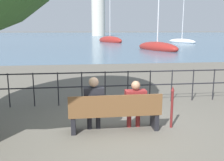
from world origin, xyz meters
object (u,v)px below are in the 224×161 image
Objects in this scene: park_bench at (115,113)px; sailboat_2 at (157,47)px; closed_umbrella at (172,105)px; harbor_lighthouse at (98,12)px; seated_person_right at (135,103)px; seated_person_left at (94,102)px; sailboat_0 at (110,40)px; sailboat_1 at (182,41)px.

sailboat_2 is (8.47, 23.68, -0.09)m from park_bench.
harbor_lighthouse is (6.37, 105.98, 9.58)m from closed_umbrella.
seated_person_left is at bearing -179.79° from seated_person_right.
harbor_lighthouse reaches higher than closed_umbrella.
closed_umbrella is 0.08× the size of sailboat_2.
harbor_lighthouse reaches higher than sailboat_2.
park_bench is 0.56m from seated_person_left.
sailboat_0 is 1.26× the size of sailboat_1.
seated_person_right reaches higher than park_bench.
seated_person_left reaches higher than closed_umbrella.
park_bench is 1.81× the size of seated_person_right.
seated_person_left is 0.10× the size of sailboat_2.
harbor_lighthouse reaches higher than seated_person_right.
seated_person_left is 1.09× the size of seated_person_right.
seated_person_right is 45.18m from sailboat_1.
seated_person_left is 1.25× the size of closed_umbrella.
seated_person_right is (0.48, 0.08, 0.21)m from park_bench.
harbor_lighthouse is at bearing 63.56° from sailboat_0.
park_bench is at bearing -94.18° from harbor_lighthouse.
closed_umbrella is at bearing -0.83° from seated_person_left.
closed_umbrella is 24.67m from sailboat_2.
park_bench is 2.07× the size of closed_umbrella.
sailboat_1 is at bearing 65.33° from park_bench.
seated_person_left reaches higher than park_bench.
sailboat_0 is at bearing -92.26° from harbor_lighthouse.
harbor_lighthouse is at bearing 86.08° from seated_person_right.
park_bench is 0.17× the size of sailboat_0.
sailboat_0 is (3.94, 44.39, -0.17)m from closed_umbrella.
harbor_lighthouse is (7.74, 106.03, 9.71)m from park_bench.
sailboat_0 is (4.83, 44.36, -0.25)m from seated_person_right.
seated_person_left is 106.69m from harbor_lighthouse.
harbor_lighthouse is at bearing 85.82° from park_bench.
sailboat_0 reaches higher than sailboat_1.
sailboat_2 is at bearing -138.58° from sailboat_1.
sailboat_0 reaches higher than seated_person_left.
seated_person_right is 0.90m from closed_umbrella.
seated_person_left is 0.10× the size of sailboat_0.
sailboat_2 is at bearing 70.31° from park_bench.
sailboat_2 is (8.96, 23.60, -0.35)m from seated_person_left.
harbor_lighthouse is (7.26, 105.95, 9.50)m from seated_person_right.
seated_person_right is 1.14× the size of closed_umbrella.
park_bench is 106.76m from harbor_lighthouse.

